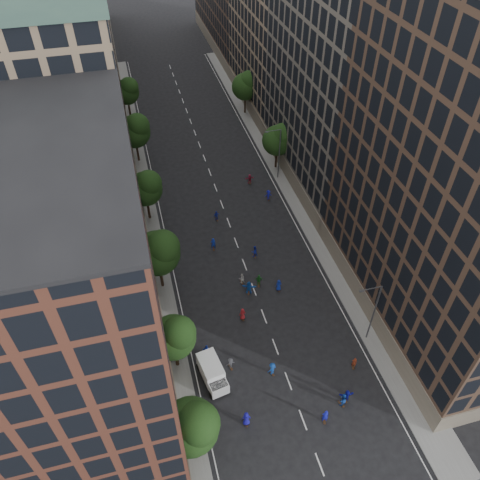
{
  "coord_description": "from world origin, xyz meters",
  "views": [
    {
      "loc": [
        -11.79,
        -15.27,
        45.42
      ],
      "look_at": [
        0.1,
        29.83,
        2.0
      ],
      "focal_mm": 35.0,
      "sensor_mm": 36.0,
      "label": 1
    }
  ],
  "objects": [
    {
      "name": "ground",
      "position": [
        0.0,
        40.0,
        0.0
      ],
      "size": [
        240.0,
        240.0,
        0.0
      ],
      "primitive_type": "plane",
      "color": "black",
      "rests_on": "ground"
    },
    {
      "name": "sidewalk_left",
      "position": [
        -12.0,
        47.5,
        0.07
      ],
      "size": [
        4.0,
        105.0,
        0.15
      ],
      "primitive_type": "cube",
      "color": "slate",
      "rests_on": "ground"
    },
    {
      "name": "sidewalk_right",
      "position": [
        12.0,
        47.5,
        0.07
      ],
      "size": [
        4.0,
        105.0,
        0.15
      ],
      "primitive_type": "cube",
      "color": "slate",
      "rests_on": "ground"
    },
    {
      "name": "bldg_left_a",
      "position": [
        -19.0,
        11.0,
        15.0
      ],
      "size": [
        14.0,
        22.0,
        30.0
      ],
      "primitive_type": "cube",
      "color": "#552C20",
      "rests_on": "ground"
    },
    {
      "name": "bldg_left_b",
      "position": [
        -19.0,
        35.0,
        17.0
      ],
      "size": [
        14.0,
        26.0,
        34.0
      ],
      "primitive_type": "cube",
      "color": "#867057",
      "rests_on": "ground"
    },
    {
      "name": "bldg_left_c",
      "position": [
        -19.0,
        58.0,
        14.0
      ],
      "size": [
        14.0,
        20.0,
        28.0
      ],
      "primitive_type": "cube",
      "color": "#552C20",
      "rests_on": "ground"
    },
    {
      "name": "bldg_left_d",
      "position": [
        -19.0,
        82.0,
        16.0
      ],
      "size": [
        14.0,
        28.0,
        32.0
      ],
      "primitive_type": "cube",
      "color": "#2D231E",
      "rests_on": "ground"
    },
    {
      "name": "bldg_right_a",
      "position": [
        19.0,
        15.0,
        18.0
      ],
      "size": [
        14.0,
        30.0,
        36.0
      ],
      "primitive_type": "cube",
      "color": "#493427",
      "rests_on": "ground"
    },
    {
      "name": "bldg_right_b",
      "position": [
        19.0,
        44.0,
        16.5
      ],
      "size": [
        14.0,
        28.0,
        33.0
      ],
      "primitive_type": "cube",
      "color": "#5D564D",
      "rests_on": "ground"
    },
    {
      "name": "bldg_right_c",
      "position": [
        19.0,
        71.0,
        17.5
      ],
      "size": [
        14.0,
        26.0,
        35.0
      ],
      "primitive_type": "cube",
      "color": "#867057",
      "rests_on": "ground"
    },
    {
      "name": "tree_left_0",
      "position": [
        -11.01,
        3.85,
        5.96
      ],
      "size": [
        5.2,
        5.2,
        8.83
      ],
      "color": "black",
      "rests_on": "ground"
    },
    {
      "name": "tree_left_1",
      "position": [
        -11.02,
        13.86,
        5.55
      ],
      "size": [
        4.8,
        4.8,
        8.21
      ],
      "color": "black",
      "rests_on": "ground"
    },
    {
      "name": "tree_left_2",
      "position": [
        -10.99,
        25.83,
        6.36
      ],
      "size": [
        5.6,
        5.6,
        9.45
      ],
      "color": "black",
      "rests_on": "ground"
    },
    {
      "name": "tree_left_3",
      "position": [
        -11.02,
        39.85,
        5.82
      ],
      "size": [
        5.0,
        5.0,
        8.58
      ],
      "color": "black",
      "rests_on": "ground"
    },
    {
      "name": "tree_left_4",
      "position": [
        -11.0,
        55.84,
        6.1
      ],
      "size": [
        5.4,
        5.4,
        9.08
      ],
      "color": "black",
      "rests_on": "ground"
    },
    {
      "name": "tree_left_5",
      "position": [
        -11.02,
        71.86,
        5.68
      ],
      "size": [
        4.8,
        4.8,
        8.33
      ],
      "color": "black",
      "rests_on": "ground"
    },
    {
      "name": "tree_right_a",
      "position": [
        11.38,
        47.85,
        5.63
      ],
      "size": [
        5.0,
        5.0,
        8.39
      ],
      "color": "black",
      "rests_on": "ground"
    },
    {
      "name": "tree_right_b",
      "position": [
        11.39,
        67.85,
        5.96
      ],
      "size": [
        5.2,
        5.2,
        8.83
      ],
      "color": "black",
      "rests_on": "ground"
    },
    {
      "name": "streetlamp_near",
      "position": [
        10.37,
        12.0,
        5.17
      ],
      "size": [
        2.64,
        0.22,
        9.06
      ],
      "color": "#595B60",
      "rests_on": "ground"
    },
    {
      "name": "streetlamp_far",
      "position": [
        10.37,
        45.0,
        5.17
      ],
      "size": [
        2.64,
        0.22,
        9.06
      ],
      "color": "#595B60",
      "rests_on": "ground"
    },
    {
      "name": "cargo_van",
      "position": [
        -7.82,
        11.31,
        1.3
      ],
      "size": [
        2.91,
        4.92,
        2.47
      ],
      "rotation": [
        0.0,
        0.0,
        0.17
      ],
      "color": "white",
      "rests_on": "ground"
    },
    {
      "name": "skater_0",
      "position": [
        -5.64,
        5.62,
        0.96
      ],
      "size": [
        1.0,
        0.71,
        1.93
      ],
      "primitive_type": "imported",
      "rotation": [
        0.0,
        0.0,
        3.04
      ],
      "color": "#171298",
      "rests_on": "ground"
    },
    {
      "name": "skater_1",
      "position": [
        2.03,
        3.9,
        0.93
      ],
      "size": [
        0.75,
        0.57,
        1.85
      ],
      "primitive_type": "imported",
      "rotation": [
        0.0,
        0.0,
        2.94
      ],
      "color": "#161AB5",
      "rests_on": "ground"
    },
    {
      "name": "skater_2",
      "position": [
        4.42,
        5.06,
        0.91
      ],
      "size": [
        1.06,
        0.94,
        1.82
      ],
      "primitive_type": "imported",
      "rotation": [
        0.0,
        0.0,
        3.47
      ],
      "color": "#133EA0",
      "rests_on": "ground"
    },
    {
      "name": "skater_3",
      "position": [
        -1.45,
        10.34,
        0.87
      ],
      "size": [
        1.27,
        0.99,
        1.74
      ],
      "primitive_type": "imported",
      "rotation": [
        0.0,
        0.0,
        3.48
      ],
      "color": "#13409D",
      "rests_on": "ground"
    },
    {
      "name": "skater_4",
      "position": [
        -7.8,
        14.32,
        0.92
      ],
      "size": [
        1.16,
        0.72,
        1.84
      ],
      "primitive_type": "imported",
      "rotation": [
        0.0,
        0.0,
        2.87
      ],
      "color": "#1630B4",
      "rests_on": "ground"
    },
    {
      "name": "skater_5",
      "position": [
        5.04,
        5.42,
        0.84
      ],
      "size": [
        1.6,
        0.67,
        1.68
      ],
      "primitive_type": "imported",
      "rotation": [
        0.0,
        0.0,
        3.03
      ],
      "color": "#13159B",
      "rests_on": "ground"
    },
    {
      "name": "skater_6",
      "position": [
        -2.61,
        18.34,
        0.84
      ],
      "size": [
        0.87,
        0.61,
        1.69
      ],
      "primitive_type": "imported",
      "rotation": [
        0.0,
        0.0,
        3.23
      ],
      "color": "maroon",
      "rests_on": "ground"
    },
    {
      "name": "skater_7",
      "position": [
        7.51,
        8.88,
        0.76
      ],
      "size": [
        0.65,
        0.54,
        1.52
      ],
      "primitive_type": "imported",
      "rotation": [
        0.0,
        0.0,
        2.78
      ],
      "color": "maroon",
      "rests_on": "ground"
    },
    {
      "name": "skater_8",
      "position": [
        -1.2,
        23.97,
        0.76
      ],
      "size": [
        0.79,
        0.64,
        1.53
      ],
      "primitive_type": "imported",
      "rotation": [
        0.0,
        0.0,
        3.23
      ],
      "color": "white",
      "rests_on": "ground"
    },
    {
      "name": "skater_9",
      "position": [
        -5.62,
        12.22,
        0.76
      ],
      "size": [
        1.06,
        0.71,
        1.52
      ],
      "primitive_type": "imported",
      "rotation": [
        0.0,
        0.0,
        3.3
      ],
      "color": "#3E3E43",
      "rests_on": "ground"
    },
    {
      "name": "skater_10",
      "position": [
        0.82,
        23.0,
        0.91
      ],
      "size": [
        1.15,
        0.76,
        1.82
      ],
      "primitive_type": "imported",
      "rotation": [
        0.0,
        0.0,
        2.81
      ],
      "color": "#1F6923",
      "rests_on": "ground"
    },
    {
      "name": "skater_11",
      "position": [
        -0.78,
        22.07,
        0.97
      ],
      "size": [
        1.88,
        1.18,
        1.94
      ],
      "primitive_type": "imported",
      "rotation": [
        0.0,
        0.0,
        2.77
      ],
      "color": "#164DB3",
      "rests_on": "ground"
    },
    {
      "name": "skater_12",
      "position": [
        3.01,
        21.61,
        0.83
      ],
      "size": [
        0.83,
        0.56,
        1.67
      ],
      "primitive_type": "imported",
      "rotation": [
        0.0,
        0.0,
        3.18
      ],
      "color": "navy",
      "rests_on": "ground"
    },
    {
      "name": "skater_13",
      "position": [
        -3.4,
        31.09,
        0.96
      ],
      "size": [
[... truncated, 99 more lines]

